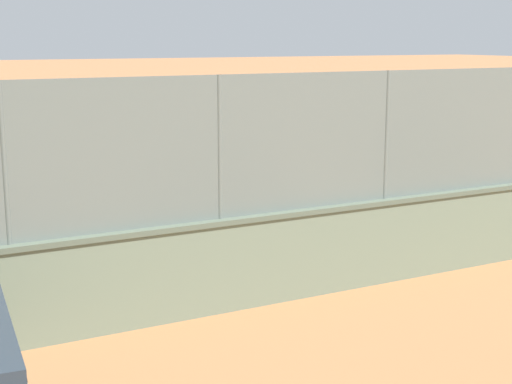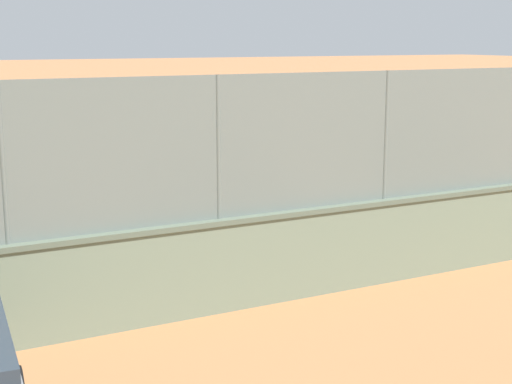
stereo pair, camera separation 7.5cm
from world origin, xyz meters
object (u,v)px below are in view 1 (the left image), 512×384
Objects in this scene: courtside_bench at (289,243)px; player_near_wall_returning at (165,183)px; sports_ball at (139,253)px; player_at_service_line at (369,182)px.

player_near_wall_returning is at bearing -78.71° from courtside_bench.
player_near_wall_returning is at bearing -122.03° from sports_ball.
player_near_wall_returning reaches higher than courtside_bench.
player_at_service_line is at bearing -148.09° from courtside_bench.
player_at_service_line reaches higher than courtside_bench.
player_at_service_line reaches higher than player_near_wall_returning.
courtside_bench reaches higher than sports_ball.
sports_ball is at bearing 57.97° from player_near_wall_returning.
courtside_bench is (-2.15, 2.02, 0.43)m from sports_ball.
player_at_service_line is (-3.89, 2.24, 0.05)m from player_near_wall_returning.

